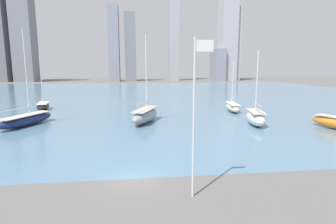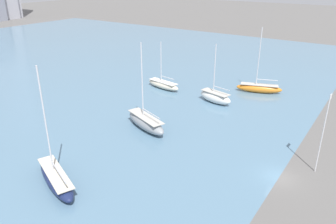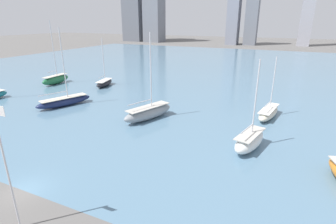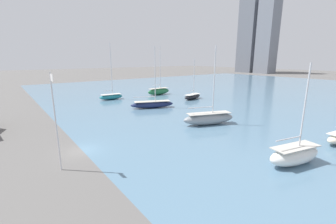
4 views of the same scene
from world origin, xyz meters
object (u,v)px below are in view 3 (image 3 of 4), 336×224
at_px(sailboat_black, 104,83).
at_px(sailboat_white, 249,141).
at_px(sailboat_navy, 64,101).
at_px(sailboat_gray, 148,112).
at_px(sailboat_green, 56,79).
at_px(flag_pole, 6,165).
at_px(sailboat_cream, 268,112).

bearing_deg(sailboat_black, sailboat_white, -39.90).
xyz_separation_m(sailboat_navy, sailboat_gray, (17.89, 0.49, 0.23)).
bearing_deg(sailboat_black, sailboat_green, -178.34).
bearing_deg(flag_pole, sailboat_cream, 65.71).
bearing_deg(sailboat_navy, sailboat_white, 16.18).
height_order(sailboat_black, sailboat_white, sailboat_black).
xyz_separation_m(flag_pole, sailboat_black, (-23.18, 40.73, -4.82)).
bearing_deg(sailboat_green, sailboat_gray, -21.30).
height_order(sailboat_black, sailboat_green, sailboat_green).
height_order(sailboat_navy, sailboat_green, sailboat_green).
distance_m(sailboat_cream, sailboat_green, 51.51).
bearing_deg(flag_pole, sailboat_black, 119.65).
bearing_deg(sailboat_green, sailboat_white, -19.15).
xyz_separation_m(flag_pole, sailboat_cream, (15.50, 34.35, -4.78)).
height_order(flag_pole, sailboat_green, sailboat_green).
bearing_deg(sailboat_green, flag_pole, -47.48).
bearing_deg(sailboat_green, sailboat_black, 12.92).
distance_m(sailboat_black, sailboat_white, 42.22).
relative_size(sailboat_cream, sailboat_white, 0.89).
xyz_separation_m(sailboat_cream, sailboat_green, (-51.41, 3.17, 0.33)).
xyz_separation_m(flag_pole, sailboat_gray, (-2.36, 25.26, -4.50)).
bearing_deg(sailboat_gray, sailboat_navy, -157.82).
distance_m(flag_pole, sailboat_green, 52.13).
relative_size(sailboat_black, sailboat_cream, 1.14).
distance_m(flag_pole, sailboat_gray, 25.77).
bearing_deg(flag_pole, sailboat_gray, 95.34).
relative_size(flag_pole, sailboat_black, 0.91).
relative_size(sailboat_navy, sailboat_green, 0.93).
distance_m(flag_pole, sailboat_cream, 37.98).
bearing_deg(sailboat_white, sailboat_gray, 179.60).
xyz_separation_m(sailboat_navy, sailboat_white, (34.54, -3.49, 0.21)).
bearing_deg(sailboat_black, sailboat_navy, -92.05).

